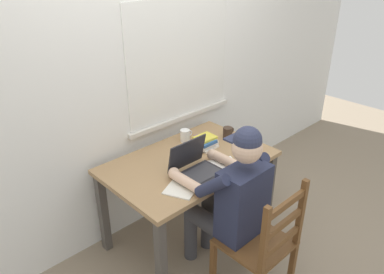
{
  "coord_description": "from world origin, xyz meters",
  "views": [
    {
      "loc": [
        -1.65,
        -1.77,
        2.14
      ],
      "look_at": [
        -0.02,
        -0.05,
        0.95
      ],
      "focal_mm": 34.58,
      "sensor_mm": 36.0,
      "label": 1
    }
  ],
  "objects_px": {
    "coffee_mug_white": "(185,135)",
    "book_stack_main": "(205,143)",
    "laptop": "(195,166)",
    "seated_person": "(231,197)",
    "landscape_photo_print": "(203,136)",
    "computer_mouse": "(226,163)",
    "coffee_mug_dark": "(228,133)",
    "desk": "(189,171)",
    "wooden_chair": "(262,244)"
  },
  "relations": [
    {
      "from": "laptop",
      "to": "seated_person",
      "type": "bearing_deg",
      "value": -85.05
    },
    {
      "from": "coffee_mug_white",
      "to": "landscape_photo_print",
      "type": "bearing_deg",
      "value": -10.72
    },
    {
      "from": "desk",
      "to": "laptop",
      "type": "relative_size",
      "value": 3.81
    },
    {
      "from": "seated_person",
      "to": "laptop",
      "type": "relative_size",
      "value": 3.71
    },
    {
      "from": "coffee_mug_white",
      "to": "book_stack_main",
      "type": "distance_m",
      "value": 0.2
    },
    {
      "from": "laptop",
      "to": "landscape_photo_print",
      "type": "height_order",
      "value": "laptop"
    },
    {
      "from": "computer_mouse",
      "to": "coffee_mug_white",
      "type": "bearing_deg",
      "value": 85.02
    },
    {
      "from": "seated_person",
      "to": "coffee_mug_white",
      "type": "height_order",
      "value": "seated_person"
    },
    {
      "from": "computer_mouse",
      "to": "wooden_chair",
      "type": "bearing_deg",
      "value": -112.55
    },
    {
      "from": "coffee_mug_dark",
      "to": "book_stack_main",
      "type": "bearing_deg",
      "value": -179.95
    },
    {
      "from": "computer_mouse",
      "to": "desk",
      "type": "bearing_deg",
      "value": 122.55
    },
    {
      "from": "laptop",
      "to": "coffee_mug_white",
      "type": "relative_size",
      "value": 2.8
    },
    {
      "from": "seated_person",
      "to": "coffee_mug_white",
      "type": "relative_size",
      "value": 10.4
    },
    {
      "from": "wooden_chair",
      "to": "coffee_mug_white",
      "type": "relative_size",
      "value": 7.81
    },
    {
      "from": "wooden_chair",
      "to": "coffee_mug_white",
      "type": "distance_m",
      "value": 1.1
    },
    {
      "from": "computer_mouse",
      "to": "coffee_mug_white",
      "type": "distance_m",
      "value": 0.49
    },
    {
      "from": "seated_person",
      "to": "computer_mouse",
      "type": "height_order",
      "value": "seated_person"
    },
    {
      "from": "laptop",
      "to": "wooden_chair",
      "type": "bearing_deg",
      "value": -87.37
    },
    {
      "from": "seated_person",
      "to": "book_stack_main",
      "type": "bearing_deg",
      "value": 61.02
    },
    {
      "from": "computer_mouse",
      "to": "landscape_photo_print",
      "type": "distance_m",
      "value": 0.5
    },
    {
      "from": "desk",
      "to": "landscape_photo_print",
      "type": "height_order",
      "value": "landscape_photo_print"
    },
    {
      "from": "landscape_photo_print",
      "to": "desk",
      "type": "bearing_deg",
      "value": -133.56
    },
    {
      "from": "computer_mouse",
      "to": "coffee_mug_dark",
      "type": "relative_size",
      "value": 0.85
    },
    {
      "from": "landscape_photo_print",
      "to": "seated_person",
      "type": "bearing_deg",
      "value": -106.64
    },
    {
      "from": "laptop",
      "to": "book_stack_main",
      "type": "bearing_deg",
      "value": 33.51
    },
    {
      "from": "seated_person",
      "to": "computer_mouse",
      "type": "relative_size",
      "value": 12.25
    },
    {
      "from": "computer_mouse",
      "to": "landscape_photo_print",
      "type": "relative_size",
      "value": 0.77
    },
    {
      "from": "laptop",
      "to": "computer_mouse",
      "type": "height_order",
      "value": "laptop"
    },
    {
      "from": "desk",
      "to": "landscape_photo_print",
      "type": "xyz_separation_m",
      "value": [
        0.36,
        0.22,
        0.1
      ]
    },
    {
      "from": "laptop",
      "to": "coffee_mug_white",
      "type": "xyz_separation_m",
      "value": [
        0.29,
        0.41,
        -0.0
      ]
    },
    {
      "from": "seated_person",
      "to": "book_stack_main",
      "type": "xyz_separation_m",
      "value": [
        0.29,
        0.53,
        0.11
      ]
    },
    {
      "from": "laptop",
      "to": "landscape_photo_print",
      "type": "xyz_separation_m",
      "value": [
        0.46,
        0.38,
        -0.05
      ]
    },
    {
      "from": "coffee_mug_dark",
      "to": "seated_person",
      "type": "bearing_deg",
      "value": -136.64
    },
    {
      "from": "computer_mouse",
      "to": "laptop",
      "type": "bearing_deg",
      "value": 163.06
    },
    {
      "from": "desk",
      "to": "computer_mouse",
      "type": "distance_m",
      "value": 0.3
    },
    {
      "from": "wooden_chair",
      "to": "coffee_mug_white",
      "type": "height_order",
      "value": "wooden_chair"
    },
    {
      "from": "wooden_chair",
      "to": "laptop",
      "type": "height_order",
      "value": "laptop"
    },
    {
      "from": "laptop",
      "to": "book_stack_main",
      "type": "distance_m",
      "value": 0.38
    },
    {
      "from": "coffee_mug_white",
      "to": "book_stack_main",
      "type": "relative_size",
      "value": 0.6
    },
    {
      "from": "coffee_mug_dark",
      "to": "desk",
      "type": "bearing_deg",
      "value": -173.83
    },
    {
      "from": "wooden_chair",
      "to": "landscape_photo_print",
      "type": "relative_size",
      "value": 7.08
    },
    {
      "from": "seated_person",
      "to": "computer_mouse",
      "type": "xyz_separation_m",
      "value": [
        0.22,
        0.24,
        0.08
      ]
    },
    {
      "from": "computer_mouse",
      "to": "coffee_mug_dark",
      "type": "height_order",
      "value": "coffee_mug_dark"
    },
    {
      "from": "coffee_mug_white",
      "to": "landscape_photo_print",
      "type": "height_order",
      "value": "coffee_mug_white"
    },
    {
      "from": "computer_mouse",
      "to": "coffee_mug_dark",
      "type": "xyz_separation_m",
      "value": [
        0.34,
        0.29,
        0.03
      ]
    },
    {
      "from": "wooden_chair",
      "to": "book_stack_main",
      "type": "xyz_separation_m",
      "value": [
        0.29,
        0.81,
        0.33
      ]
    },
    {
      "from": "desk",
      "to": "laptop",
      "type": "height_order",
      "value": "laptop"
    },
    {
      "from": "book_stack_main",
      "to": "coffee_mug_white",
      "type": "bearing_deg",
      "value": 99.54
    },
    {
      "from": "seated_person",
      "to": "landscape_photo_print",
      "type": "xyz_separation_m",
      "value": [
        0.43,
        0.7,
        0.06
      ]
    },
    {
      "from": "laptop",
      "to": "book_stack_main",
      "type": "relative_size",
      "value": 1.68
    }
  ]
}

